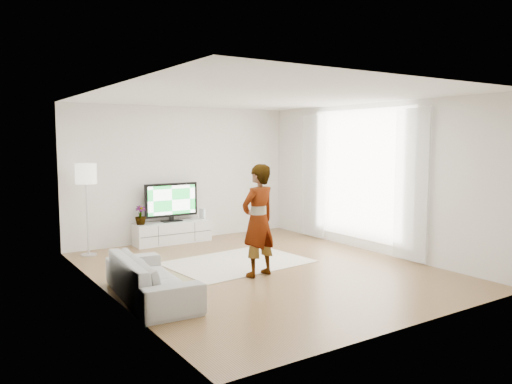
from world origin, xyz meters
TOP-DOWN VIEW (x-y plane):
  - floor at (0.00, 0.00)m, footprint 6.00×6.00m
  - ceiling at (0.00, 0.00)m, footprint 6.00×6.00m
  - wall_left at (-2.50, 0.00)m, footprint 0.02×6.00m
  - wall_right at (2.50, 0.00)m, footprint 0.02×6.00m
  - wall_back at (0.00, 3.00)m, footprint 5.00×0.02m
  - wall_front at (0.00, -3.00)m, footprint 5.00×0.02m
  - window at (2.48, 0.30)m, footprint 0.01×2.60m
  - curtain_near at (2.40, -1.00)m, footprint 0.04×0.70m
  - curtain_far at (2.40, 1.60)m, footprint 0.04×0.70m
  - media_console at (-0.36, 2.76)m, footprint 1.59×0.45m
  - television at (-0.36, 2.79)m, footprint 1.13×0.22m
  - game_console at (0.34, 2.76)m, footprint 0.08×0.16m
  - potted_plant at (-1.03, 2.77)m, footprint 0.25×0.25m
  - rug at (-0.09, 0.62)m, footprint 2.45×1.86m
  - player at (-0.27, -0.29)m, footprint 0.71×0.54m
  - sofa at (-2.07, -0.42)m, footprint 0.92×2.03m
  - floor_lamp at (-2.10, 2.60)m, footprint 0.38×0.38m

SIDE VIEW (x-z plane):
  - floor at x=0.00m, z-range 0.00..0.00m
  - rug at x=-0.09m, z-range 0.00..0.01m
  - media_console at x=-0.36m, z-range 0.00..0.45m
  - sofa at x=-2.07m, z-range 0.00..0.58m
  - game_console at x=0.34m, z-range 0.45..0.66m
  - potted_plant at x=-1.03m, z-range 0.45..0.82m
  - television at x=-0.36m, z-range 0.48..1.27m
  - player at x=-0.27m, z-range 0.01..1.75m
  - curtain_near at x=2.40m, z-range 0.05..2.65m
  - curtain_far at x=2.40m, z-range 0.05..2.65m
  - wall_left at x=-2.50m, z-range 0.00..2.80m
  - wall_right at x=2.50m, z-range 0.00..2.80m
  - wall_back at x=0.00m, z-range 0.00..2.80m
  - wall_front at x=0.00m, z-range 0.00..2.80m
  - floor_lamp at x=-2.10m, z-range 0.59..2.27m
  - window at x=2.48m, z-range 0.20..2.70m
  - ceiling at x=0.00m, z-range 2.80..2.80m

